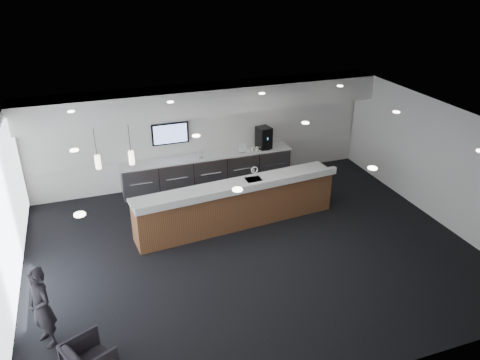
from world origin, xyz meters
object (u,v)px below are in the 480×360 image
object	(u,v)px
coffee_machine	(264,138)
armchair	(90,360)
lounge_guest	(41,307)
service_counter	(237,204)

from	to	relation	value
coffee_machine	armchair	world-z (taller)	coffee_machine
armchair	lounge_guest	bearing A→B (deg)	10.01
armchair	lounge_guest	size ratio (longest dim) A/B	0.46
lounge_guest	armchair	bearing A→B (deg)	2.32
armchair	lounge_guest	world-z (taller)	lounge_guest
service_counter	lounge_guest	world-z (taller)	lounge_guest
coffee_machine	armchair	bearing A→B (deg)	-141.84
service_counter	lounge_guest	bearing A→B (deg)	-154.15
coffee_machine	armchair	size ratio (longest dim) A/B	0.91
service_counter	coffee_machine	distance (m)	3.04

